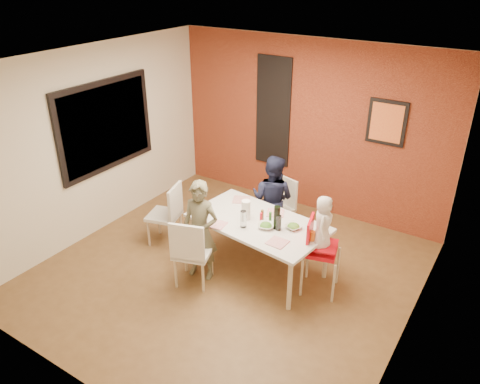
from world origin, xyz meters
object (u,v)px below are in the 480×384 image
Objects in this scene: chair_left at (169,211)px; child_far at (272,199)px; high_chair at (318,248)px; paper_towel_roll at (246,210)px; toddler at (323,224)px; wine_bottle at (277,218)px; chair_far at (281,203)px; chair_near at (191,250)px; dining_table at (258,226)px; child_near at (200,231)px.

chair_left is 1.47m from child_far.
child_far is (-1.03, 0.71, 0.06)m from high_chair.
high_chair is 3.83× the size of paper_towel_roll.
wine_bottle is at bearing 79.69° from toddler.
paper_towel_roll is (0.02, -1.00, 0.36)m from chair_far.
high_chair is at bearing -168.23° from chair_near.
high_chair is (1.33, 0.78, 0.07)m from chair_near.
dining_table is at bearing 101.28° from child_far.
child_near is (0.85, -0.37, 0.15)m from chair_left.
paper_towel_roll is at bearing -74.35° from chair_far.
dining_table is 0.91m from chair_near.
dining_table is at bearing 75.89° from toddler.
high_chair is 0.75× the size of child_far.
chair_left is 0.70× the size of child_far.
high_chair is 0.34m from toddler.
wine_bottle is (0.28, -0.03, 0.22)m from dining_table.
paper_towel_roll is (0.36, 0.48, 0.18)m from child_near.
child_far is at bearing 40.75° from high_chair.
toddler is at bearing -79.28° from high_chair.
toddler reaches higher than chair_near.
child_far is (0.33, 1.25, -0.01)m from child_near.
chair_near is at bearing 103.64° from toddler.
toddler reaches higher than high_chair.
chair_far is 1.63m from chair_left.
chair_far is at bearing 100.69° from dining_table.
chair_near is (-0.50, -0.75, -0.13)m from dining_table.
chair_near is at bearing 74.52° from child_far.
chair_left is at bearing 79.63° from high_chair.
chair_near is 1.08× the size of chair_far.
chair_left is at bearing -174.86° from paper_towel_roll.
toddler is 0.58m from wine_bottle.
chair_near is at bearing -115.05° from paper_towel_roll.
chair_left reaches higher than chair_far.
paper_towel_roll is (0.34, 0.72, 0.32)m from chair_near.
chair_left is at bearing -122.46° from chair_far.
child_far is at bearing 39.86° from toddler.
toddler is at bearing -168.32° from chair_near.
chair_far is at bearing 116.59° from chair_left.
child_far is at bearing 110.37° from chair_left.
chair_near is at bearing 105.67° from high_chair.
wine_bottle is at bearing 118.18° from child_far.
toddler is (1.04, -0.94, 0.45)m from chair_far.
dining_table is at bearing 77.11° from high_chair.
paper_towel_roll is at bearing 78.76° from chair_left.
child_near reaches higher than chair_near.
chair_far is at bearing 32.28° from high_chair.
chair_near reaches higher than chair_left.
child_far is 4.32× the size of wine_bottle.
child_far is 1.30m from toddler.
child_far is at bearing 64.39° from child_near.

